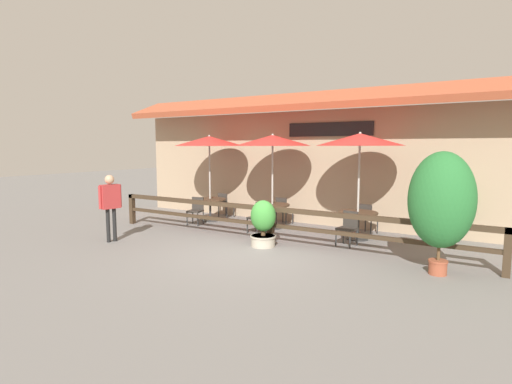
{
  "coord_description": "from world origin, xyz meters",
  "views": [
    {
      "loc": [
        4.91,
        -7.7,
        2.47
      ],
      "look_at": [
        -0.8,
        1.62,
        1.23
      ],
      "focal_mm": 28.0,
      "sensor_mm": 36.0,
      "label": 1
    }
  ],
  "objects_px": {
    "chair_middle_wallside": "(283,209)",
    "pedestrian": "(110,199)",
    "dining_table_near": "(210,203)",
    "chair_near_wallside": "(225,204)",
    "chair_far_streetside": "(348,226)",
    "patio_umbrella_far": "(360,140)",
    "potted_plant_entrance_palm": "(263,223)",
    "chair_middle_streetside": "(258,216)",
    "dining_table_far": "(358,217)",
    "patio_umbrella_middle": "(273,141)",
    "potted_plant_small_flowering": "(451,204)",
    "patio_umbrella_near": "(209,141)",
    "chair_far_wallside": "(367,217)",
    "dining_table_middle": "(272,209)",
    "potted_plant_broad_leaf": "(441,201)",
    "chair_near_streetside": "(196,209)"
  },
  "relations": [
    {
      "from": "chair_near_streetside",
      "to": "patio_umbrella_middle",
      "type": "relative_size",
      "value": 0.3
    },
    {
      "from": "potted_plant_small_flowering",
      "to": "pedestrian",
      "type": "distance_m",
      "value": 8.79
    },
    {
      "from": "potted_plant_small_flowering",
      "to": "patio_umbrella_far",
      "type": "bearing_deg",
      "value": -157.4
    },
    {
      "from": "chair_middle_streetside",
      "to": "chair_far_streetside",
      "type": "height_order",
      "value": "same"
    },
    {
      "from": "chair_middle_streetside",
      "to": "potted_plant_small_flowering",
      "type": "height_order",
      "value": "potted_plant_small_flowering"
    },
    {
      "from": "dining_table_near",
      "to": "chair_far_wallside",
      "type": "bearing_deg",
      "value": 7.63
    },
    {
      "from": "chair_middle_streetside",
      "to": "dining_table_far",
      "type": "bearing_deg",
      "value": 24.45
    },
    {
      "from": "chair_near_wallside",
      "to": "chair_far_streetside",
      "type": "distance_m",
      "value": 5.25
    },
    {
      "from": "chair_near_wallside",
      "to": "chair_middle_streetside",
      "type": "distance_m",
      "value": 2.74
    },
    {
      "from": "dining_table_far",
      "to": "chair_far_wallside",
      "type": "height_order",
      "value": "chair_far_wallside"
    },
    {
      "from": "chair_middle_wallside",
      "to": "potted_plant_entrance_palm",
      "type": "bearing_deg",
      "value": 114.58
    },
    {
      "from": "patio_umbrella_far",
      "to": "chair_far_streetside",
      "type": "distance_m",
      "value": 2.3
    },
    {
      "from": "potted_plant_broad_leaf",
      "to": "potted_plant_entrance_palm",
      "type": "xyz_separation_m",
      "value": [
        -4.01,
        0.13,
        -0.85
      ]
    },
    {
      "from": "dining_table_near",
      "to": "chair_near_wallside",
      "type": "relative_size",
      "value": 1.21
    },
    {
      "from": "dining_table_far",
      "to": "patio_umbrella_middle",
      "type": "bearing_deg",
      "value": 178.19
    },
    {
      "from": "patio_umbrella_far",
      "to": "potted_plant_entrance_palm",
      "type": "relative_size",
      "value": 2.47
    },
    {
      "from": "patio_umbrella_middle",
      "to": "patio_umbrella_far",
      "type": "xyz_separation_m",
      "value": [
        2.65,
        -0.08,
        0.0
      ]
    },
    {
      "from": "patio_umbrella_middle",
      "to": "dining_table_middle",
      "type": "xyz_separation_m",
      "value": [
        0.0,
        0.0,
        -2.05
      ]
    },
    {
      "from": "dining_table_far",
      "to": "potted_plant_broad_leaf",
      "type": "xyz_separation_m",
      "value": [
        2.24,
        -2.1,
        0.84
      ]
    },
    {
      "from": "chair_near_streetside",
      "to": "patio_umbrella_far",
      "type": "bearing_deg",
      "value": -5.37
    },
    {
      "from": "patio_umbrella_far",
      "to": "dining_table_far",
      "type": "xyz_separation_m",
      "value": [
        -0.0,
        -0.0,
        -2.05
      ]
    },
    {
      "from": "chair_far_wallside",
      "to": "patio_umbrella_far",
      "type": "bearing_deg",
      "value": 100.44
    },
    {
      "from": "dining_table_middle",
      "to": "dining_table_far",
      "type": "relative_size",
      "value": 1.0
    },
    {
      "from": "potted_plant_broad_leaf",
      "to": "chair_near_streetside",
      "type": "bearing_deg",
      "value": 168.69
    },
    {
      "from": "patio_umbrella_near",
      "to": "dining_table_middle",
      "type": "height_order",
      "value": "patio_umbrella_near"
    },
    {
      "from": "chair_near_wallside",
      "to": "chair_far_wallside",
      "type": "bearing_deg",
      "value": -175.53
    },
    {
      "from": "patio_umbrella_near",
      "to": "dining_table_far",
      "type": "distance_m",
      "value": 5.45
    },
    {
      "from": "patio_umbrella_near",
      "to": "chair_far_streetside",
      "type": "relative_size",
      "value": 3.3
    },
    {
      "from": "potted_plant_broad_leaf",
      "to": "chair_middle_wallside",
      "type": "bearing_deg",
      "value": 149.2
    },
    {
      "from": "potted_plant_broad_leaf",
      "to": "potted_plant_small_flowering",
      "type": "distance_m",
      "value": 3.03
    },
    {
      "from": "chair_far_streetside",
      "to": "chair_middle_wallside",
      "type": "bearing_deg",
      "value": 157.56
    },
    {
      "from": "chair_middle_streetside",
      "to": "potted_plant_broad_leaf",
      "type": "distance_m",
      "value": 5.24
    },
    {
      "from": "patio_umbrella_middle",
      "to": "chair_middle_streetside",
      "type": "xyz_separation_m",
      "value": [
        -0.05,
        -0.75,
        -2.16
      ]
    },
    {
      "from": "chair_far_streetside",
      "to": "dining_table_near",
      "type": "bearing_deg",
      "value": 178.72
    },
    {
      "from": "patio_umbrella_near",
      "to": "chair_middle_streetside",
      "type": "xyz_separation_m",
      "value": [
        2.35,
        -0.77,
        -2.16
      ]
    },
    {
      "from": "patio_umbrella_middle",
      "to": "chair_near_streetside",
      "type": "bearing_deg",
      "value": -163.03
    },
    {
      "from": "patio_umbrella_middle",
      "to": "dining_table_middle",
      "type": "height_order",
      "value": "patio_umbrella_middle"
    },
    {
      "from": "patio_umbrella_middle",
      "to": "potted_plant_small_flowering",
      "type": "height_order",
      "value": "patio_umbrella_middle"
    },
    {
      "from": "dining_table_far",
      "to": "patio_umbrella_near",
      "type": "bearing_deg",
      "value": 178.75
    },
    {
      "from": "potted_plant_entrance_palm",
      "to": "chair_far_streetside",
      "type": "bearing_deg",
      "value": 33.59
    },
    {
      "from": "patio_umbrella_far",
      "to": "pedestrian",
      "type": "relative_size",
      "value": 1.63
    },
    {
      "from": "dining_table_near",
      "to": "chair_middle_streetside",
      "type": "height_order",
      "value": "chair_middle_streetside"
    },
    {
      "from": "chair_near_wallside",
      "to": "patio_umbrella_middle",
      "type": "bearing_deg",
      "value": 166.8
    },
    {
      "from": "chair_middle_wallside",
      "to": "potted_plant_broad_leaf",
      "type": "bearing_deg",
      "value": 155.98
    },
    {
      "from": "chair_near_wallside",
      "to": "dining_table_far",
      "type": "xyz_separation_m",
      "value": [
        4.98,
        -0.86,
        0.11
      ]
    },
    {
      "from": "chair_near_streetside",
      "to": "potted_plant_small_flowering",
      "type": "xyz_separation_m",
      "value": [
        7.18,
        1.54,
        0.51
      ]
    },
    {
      "from": "patio_umbrella_middle",
      "to": "chair_middle_wallside",
      "type": "bearing_deg",
      "value": 90.98
    },
    {
      "from": "chair_middle_wallside",
      "to": "pedestrian",
      "type": "distance_m",
      "value": 5.25
    },
    {
      "from": "chair_middle_streetside",
      "to": "potted_plant_small_flowering",
      "type": "relative_size",
      "value": 0.54
    },
    {
      "from": "chair_far_streetside",
      "to": "potted_plant_entrance_palm",
      "type": "distance_m",
      "value": 2.13
    }
  ]
}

